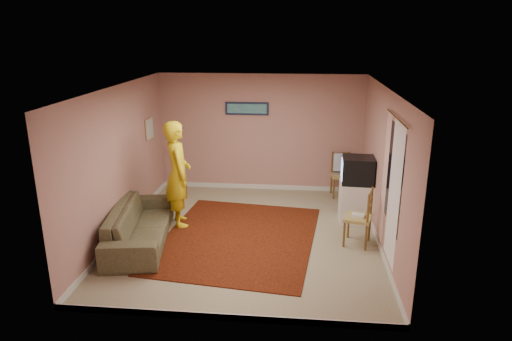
# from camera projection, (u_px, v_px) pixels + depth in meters

# --- Properties ---
(ground) EXTENTS (5.00, 5.00, 0.00)m
(ground) POSITION_uv_depth(u_px,v_px,m) (248.00, 235.00, 8.10)
(ground) COLOR #9B9270
(ground) RESTS_ON ground
(wall_back) EXTENTS (4.50, 0.02, 2.60)m
(wall_back) POSITION_uv_depth(u_px,v_px,m) (261.00, 133.00, 10.09)
(wall_back) COLOR #A77C6E
(wall_back) RESTS_ON ground
(wall_front) EXTENTS (4.50, 0.02, 2.60)m
(wall_front) POSITION_uv_depth(u_px,v_px,m) (223.00, 226.00, 5.34)
(wall_front) COLOR #A77C6E
(wall_front) RESTS_ON ground
(wall_left) EXTENTS (0.02, 5.00, 2.60)m
(wall_left) POSITION_uv_depth(u_px,v_px,m) (119.00, 162.00, 7.92)
(wall_left) COLOR #A77C6E
(wall_left) RESTS_ON ground
(wall_right) EXTENTS (0.02, 5.00, 2.60)m
(wall_right) POSITION_uv_depth(u_px,v_px,m) (383.00, 169.00, 7.50)
(wall_right) COLOR #A77C6E
(wall_right) RESTS_ON ground
(ceiling) EXTENTS (4.50, 5.00, 0.02)m
(ceiling) POSITION_uv_depth(u_px,v_px,m) (247.00, 88.00, 7.33)
(ceiling) COLOR silver
(ceiling) RESTS_ON wall_back
(baseboard_back) EXTENTS (4.50, 0.02, 0.10)m
(baseboard_back) POSITION_uv_depth(u_px,v_px,m) (261.00, 187.00, 10.45)
(baseboard_back) COLOR silver
(baseboard_back) RESTS_ON ground
(baseboard_front) EXTENTS (4.50, 0.02, 0.10)m
(baseboard_front) POSITION_uv_depth(u_px,v_px,m) (226.00, 317.00, 5.72)
(baseboard_front) COLOR silver
(baseboard_front) RESTS_ON ground
(baseboard_left) EXTENTS (0.02, 5.00, 0.10)m
(baseboard_left) POSITION_uv_depth(u_px,v_px,m) (126.00, 228.00, 8.29)
(baseboard_left) COLOR silver
(baseboard_left) RESTS_ON ground
(baseboard_right) EXTENTS (0.02, 5.00, 0.10)m
(baseboard_right) POSITION_uv_depth(u_px,v_px,m) (377.00, 238.00, 7.87)
(baseboard_right) COLOR silver
(baseboard_right) RESTS_ON ground
(window) EXTENTS (0.01, 1.10, 1.50)m
(window) POSITION_uv_depth(u_px,v_px,m) (394.00, 177.00, 6.60)
(window) COLOR black
(window) RESTS_ON wall_right
(curtain_sheer) EXTENTS (0.01, 0.75, 2.10)m
(curtain_sheer) POSITION_uv_depth(u_px,v_px,m) (394.00, 194.00, 6.52)
(curtain_sheer) COLOR white
(curtain_sheer) RESTS_ON wall_right
(curtain_floral) EXTENTS (0.01, 0.35, 2.10)m
(curtain_floral) POSITION_uv_depth(u_px,v_px,m) (385.00, 179.00, 7.19)
(curtain_floral) COLOR #F1E0CD
(curtain_floral) RESTS_ON wall_right
(curtain_rod) EXTENTS (0.02, 1.40, 0.02)m
(curtain_rod) POSITION_uv_depth(u_px,v_px,m) (397.00, 118.00, 6.35)
(curtain_rod) COLOR brown
(curtain_rod) RESTS_ON wall_right
(picture_back) EXTENTS (0.95, 0.04, 0.28)m
(picture_back) POSITION_uv_depth(u_px,v_px,m) (247.00, 109.00, 9.92)
(picture_back) COLOR #141A37
(picture_back) RESTS_ON wall_back
(picture_left) EXTENTS (0.04, 0.38, 0.42)m
(picture_left) POSITION_uv_depth(u_px,v_px,m) (150.00, 129.00, 9.36)
(picture_left) COLOR tan
(picture_left) RESTS_ON wall_left
(area_rug) EXTENTS (2.92, 3.48, 0.02)m
(area_rug) POSITION_uv_depth(u_px,v_px,m) (239.00, 238.00, 7.98)
(area_rug) COLOR black
(area_rug) RESTS_ON ground
(tv_cabinet) EXTENTS (0.60, 0.55, 0.76)m
(tv_cabinet) POSITION_uv_depth(u_px,v_px,m) (356.00, 202.00, 8.61)
(tv_cabinet) COLOR white
(tv_cabinet) RESTS_ON ground
(crt_tv) EXTENTS (0.61, 0.55, 0.50)m
(crt_tv) POSITION_uv_depth(u_px,v_px,m) (358.00, 170.00, 8.42)
(crt_tv) COLOR black
(crt_tv) RESTS_ON tv_cabinet
(chair_a) EXTENTS (0.47, 0.45, 0.52)m
(chair_a) POSITION_uv_depth(u_px,v_px,m) (342.00, 171.00, 9.85)
(chair_a) COLOR #A49050
(chair_a) RESTS_ON ground
(dvd_player) EXTENTS (0.40, 0.33, 0.06)m
(dvd_player) POSITION_uv_depth(u_px,v_px,m) (342.00, 173.00, 9.87)
(dvd_player) COLOR #B4B4B9
(dvd_player) RESTS_ON chair_a
(blue_throw) EXTENTS (0.37, 0.05, 0.39)m
(blue_throw) POSITION_uv_depth(u_px,v_px,m) (342.00, 162.00, 9.79)
(blue_throw) COLOR #90ADEC
(blue_throw) RESTS_ON chair_a
(chair_b) EXTENTS (0.53, 0.54, 0.54)m
(chair_b) POSITION_uv_depth(u_px,v_px,m) (358.00, 211.00, 7.60)
(chair_b) COLOR #A49050
(chair_b) RESTS_ON ground
(game_console) EXTENTS (0.24, 0.19, 0.04)m
(game_console) POSITION_uv_depth(u_px,v_px,m) (358.00, 215.00, 7.63)
(game_console) COLOR silver
(game_console) RESTS_ON chair_b
(sofa) EXTENTS (1.23, 2.37, 0.66)m
(sofa) POSITION_uv_depth(u_px,v_px,m) (140.00, 225.00, 7.74)
(sofa) COLOR brown
(sofa) RESTS_ON ground
(person) EXTENTS (0.71, 0.84, 1.96)m
(person) POSITION_uv_depth(u_px,v_px,m) (178.00, 174.00, 8.30)
(person) COLOR yellow
(person) RESTS_ON ground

